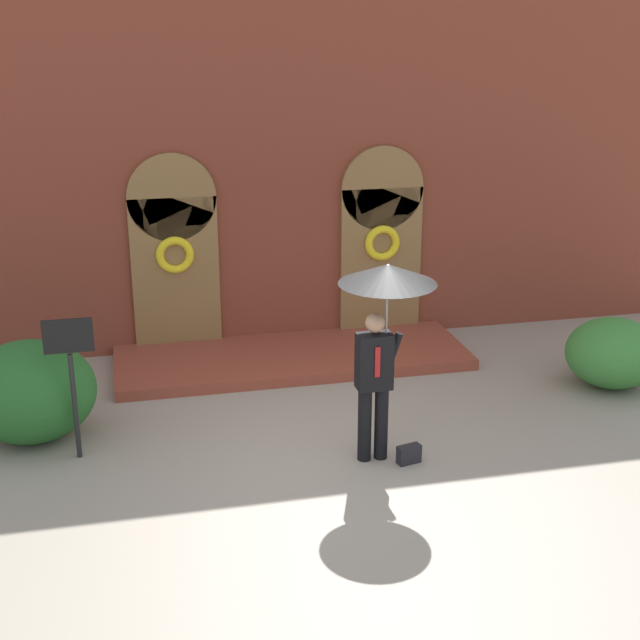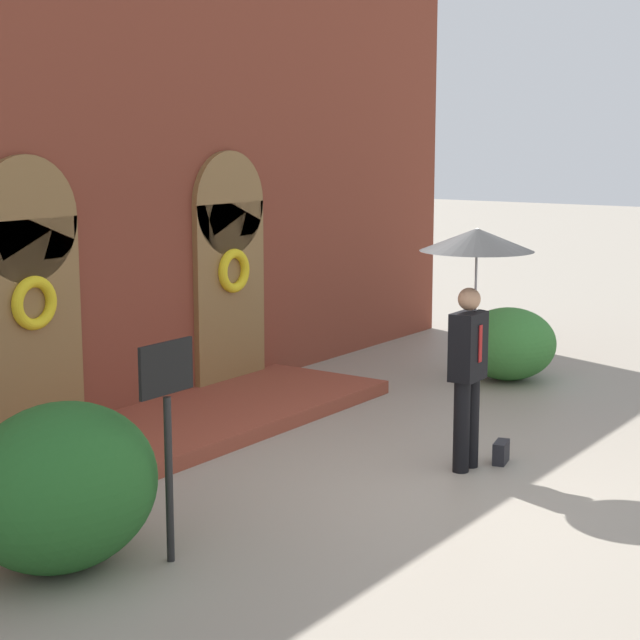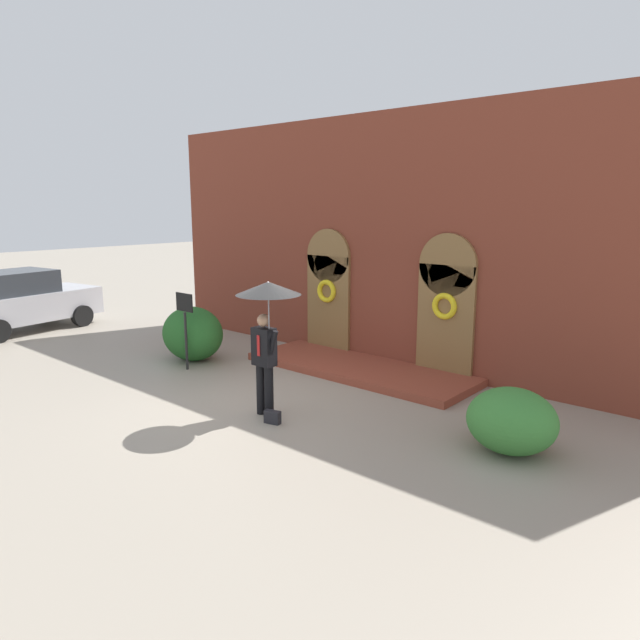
{
  "view_description": "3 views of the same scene",
  "coord_description": "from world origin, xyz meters",
  "views": [
    {
      "loc": [
        -2.33,
        -9.07,
        5.0
      ],
      "look_at": [
        0.0,
        1.2,
        1.31
      ],
      "focal_mm": 50.0,
      "sensor_mm": 36.0,
      "label": 1
    },
    {
      "loc": [
        -8.76,
        -4.68,
        3.23
      ],
      "look_at": [
        0.2,
        1.55,
        1.34
      ],
      "focal_mm": 60.0,
      "sensor_mm": 36.0,
      "label": 2
    },
    {
      "loc": [
        7.26,
        -6.61,
        3.61
      ],
      "look_at": [
        0.47,
        1.22,
        1.51
      ],
      "focal_mm": 32.0,
      "sensor_mm": 36.0,
      "label": 3
    }
  ],
  "objects": [
    {
      "name": "person_with_umbrella",
      "position": [
        0.44,
        -0.1,
        1.91
      ],
      "size": [
        1.1,
        1.1,
        2.36
      ],
      "color": "black",
      "rests_on": "ground"
    },
    {
      "name": "sign_post",
      "position": [
        -3.02,
        0.71,
        1.16
      ],
      "size": [
        0.56,
        0.06,
        1.72
      ],
      "color": "black",
      "rests_on": "ground"
    },
    {
      "name": "building_facade",
      "position": [
        -0.0,
        4.15,
        2.68
      ],
      "size": [
        14.0,
        2.3,
        5.6
      ],
      "color": "brown",
      "rests_on": "ground"
    },
    {
      "name": "shrub_left",
      "position": [
        -3.56,
        1.29,
        0.64
      ],
      "size": [
        1.58,
        1.29,
        1.27
      ],
      "primitive_type": "ellipsoid",
      "color": "#235B23",
      "rests_on": "ground"
    },
    {
      "name": "shrub_right",
      "position": [
        4.19,
        1.25,
        0.48
      ],
      "size": [
        1.33,
        1.26,
        0.97
      ],
      "primitive_type": "ellipsoid",
      "color": "#387A33",
      "rests_on": "ground"
    },
    {
      "name": "handbag",
      "position": [
        0.72,
        -0.3,
        0.11
      ],
      "size": [
        0.3,
        0.18,
        0.22
      ],
      "primitive_type": "cube",
      "rotation": [
        0.0,
        0.0,
        0.24
      ],
      "color": "black",
      "rests_on": "ground"
    },
    {
      "name": "ground_plane",
      "position": [
        0.0,
        0.0,
        0.0
      ],
      "size": [
        80.0,
        80.0,
        0.0
      ],
      "primitive_type": "plane",
      "color": "gray"
    }
  ]
}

